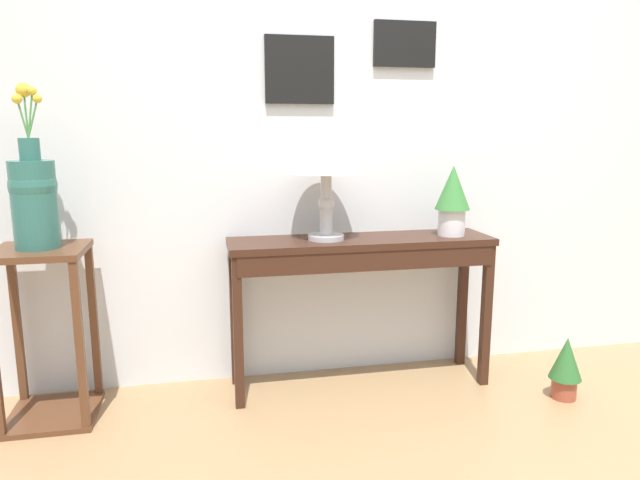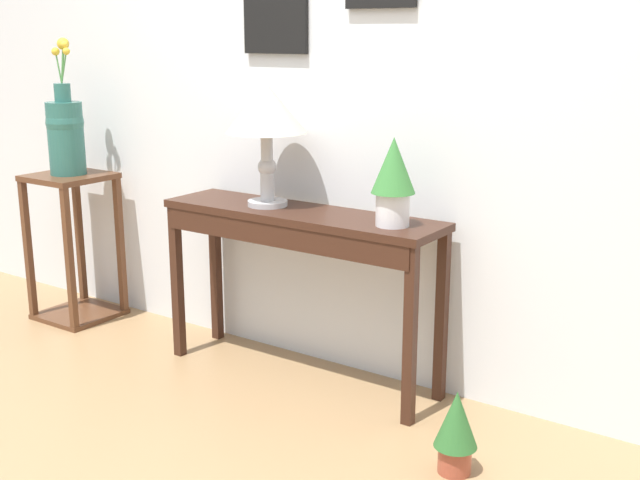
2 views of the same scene
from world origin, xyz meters
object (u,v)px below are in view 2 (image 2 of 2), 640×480
at_px(console_table, 297,238).
at_px(pedestal_stand_left, 75,247).
at_px(potted_plant_on_console, 393,177).
at_px(flower_vase_tall, 65,130).
at_px(potted_plant_floor, 456,428).
at_px(table_lamp, 266,114).

bearing_deg(console_table, pedestal_stand_left, -178.73).
relative_size(console_table, potted_plant_on_console, 3.71).
relative_size(console_table, pedestal_stand_left, 1.65).
bearing_deg(flower_vase_tall, potted_plant_floor, -7.41).
height_order(flower_vase_tall, potted_plant_floor, flower_vase_tall).
bearing_deg(pedestal_stand_left, potted_plant_floor, -7.40).
height_order(console_table, potted_plant_floor, console_table).
xyz_separation_m(pedestal_stand_left, potted_plant_floor, (2.49, -0.32, -0.23)).
distance_m(table_lamp, potted_plant_on_console, 0.70).
height_order(potted_plant_on_console, potted_plant_floor, potted_plant_on_console).
xyz_separation_m(table_lamp, flower_vase_tall, (-1.34, -0.06, -0.16)).
height_order(potted_plant_on_console, pedestal_stand_left, potted_plant_on_console).
distance_m(console_table, potted_plant_floor, 1.15).
distance_m(potted_plant_on_console, flower_vase_tall, 2.01).
height_order(table_lamp, potted_plant_on_console, table_lamp).
bearing_deg(console_table, potted_plant_floor, -20.19).
height_order(console_table, potted_plant_on_console, potted_plant_on_console).
bearing_deg(console_table, flower_vase_tall, -178.74).
xyz_separation_m(pedestal_stand_left, flower_vase_tall, (-0.00, 0.00, 0.65)).
relative_size(table_lamp, pedestal_stand_left, 0.68).
bearing_deg(pedestal_stand_left, potted_plant_on_console, 1.02).
distance_m(table_lamp, pedestal_stand_left, 1.56).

